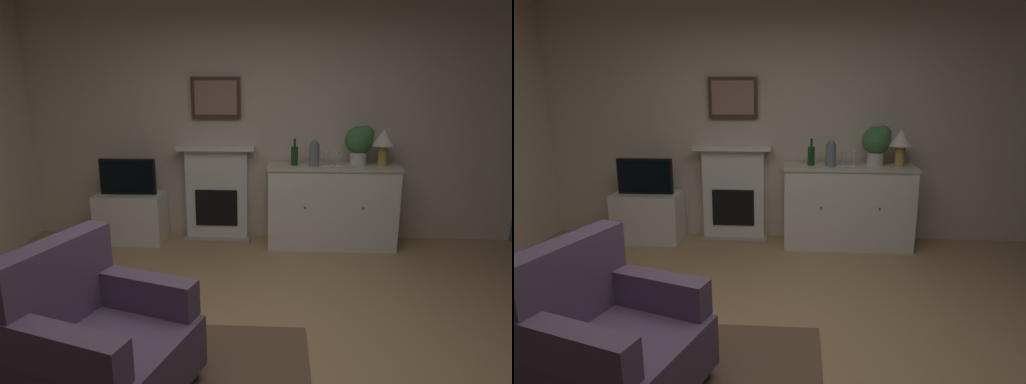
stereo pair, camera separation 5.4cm
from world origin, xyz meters
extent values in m
cube|color=tan|center=(0.00, 0.00, -0.05)|extent=(5.66, 5.18, 0.10)
cube|color=beige|center=(0.00, 2.56, 1.34)|extent=(5.66, 0.06, 2.68)
cube|color=white|center=(-0.58, 2.44, 0.53)|extent=(0.70, 0.18, 1.05)
cube|color=tan|center=(-0.58, 2.34, 0.01)|extent=(0.77, 0.20, 0.03)
cube|color=black|center=(-0.58, 2.34, 0.39)|extent=(0.48, 0.02, 0.42)
cube|color=white|center=(-0.58, 2.41, 1.07)|extent=(0.87, 0.27, 0.05)
cube|color=#473323|center=(-0.58, 2.48, 1.62)|extent=(0.55, 0.03, 0.45)
cube|color=#9E7A6B|center=(-0.58, 2.46, 1.62)|extent=(0.47, 0.01, 0.37)
cube|color=white|center=(0.72, 2.25, 0.44)|extent=(1.38, 0.45, 0.88)
cube|color=beige|center=(0.72, 2.25, 0.90)|extent=(1.41, 0.48, 0.03)
sphere|color=brown|center=(0.41, 2.02, 0.50)|extent=(0.02, 0.02, 0.02)
sphere|color=brown|center=(1.02, 2.02, 0.50)|extent=(0.02, 0.02, 0.02)
cylinder|color=#B79338|center=(1.24, 2.25, 1.02)|extent=(0.10, 0.10, 0.22)
cone|color=silver|center=(1.24, 2.25, 1.22)|extent=(0.26, 0.26, 0.18)
cylinder|color=#193F1E|center=(0.30, 2.26, 1.01)|extent=(0.08, 0.08, 0.20)
cylinder|color=#193F1E|center=(0.30, 2.26, 1.16)|extent=(0.03, 0.03, 0.09)
cylinder|color=silver|center=(0.65, 2.24, 0.91)|extent=(0.06, 0.06, 0.00)
cylinder|color=silver|center=(0.65, 2.24, 0.96)|extent=(0.01, 0.01, 0.09)
cone|color=silver|center=(0.65, 2.24, 1.04)|extent=(0.07, 0.07, 0.07)
cylinder|color=silver|center=(0.76, 2.22, 0.91)|extent=(0.06, 0.06, 0.00)
cylinder|color=silver|center=(0.76, 2.22, 0.96)|extent=(0.01, 0.01, 0.09)
cone|color=silver|center=(0.76, 2.22, 1.04)|extent=(0.07, 0.07, 0.07)
cylinder|color=slate|center=(0.51, 2.20, 1.03)|extent=(0.11, 0.11, 0.24)
sphere|color=slate|center=(0.51, 2.20, 1.15)|extent=(0.08, 0.08, 0.08)
cube|color=white|center=(-1.55, 2.27, 0.28)|extent=(0.75, 0.42, 0.56)
cube|color=black|center=(-1.55, 2.25, 0.76)|extent=(0.62, 0.06, 0.40)
cube|color=black|center=(-1.55, 2.22, 0.76)|extent=(0.57, 0.01, 0.35)
cylinder|color=beige|center=(0.99, 2.30, 0.98)|extent=(0.18, 0.18, 0.14)
sphere|color=#3D753D|center=(0.99, 2.30, 1.18)|extent=(0.30, 0.30, 0.30)
sphere|color=#3D753D|center=(1.05, 2.27, 1.25)|extent=(0.18, 0.18, 0.18)
cube|color=#604C66|center=(-0.78, -0.32, 0.26)|extent=(0.99, 0.97, 0.32)
cube|color=#604C66|center=(-1.10, -0.22, 0.67)|extent=(0.38, 0.77, 0.50)
cube|color=#604C66|center=(-0.88, -0.62, 0.53)|extent=(0.73, 0.35, 0.22)
cube|color=#604C66|center=(-0.69, -0.01, 0.53)|extent=(0.73, 0.35, 0.22)
cylinder|color=#473323|center=(-0.36, -0.12, 0.05)|extent=(0.05, 0.05, 0.10)
cylinder|color=#473323|center=(-1.01, 0.09, 0.05)|extent=(0.05, 0.05, 0.10)
camera|label=1|loc=(0.13, -2.34, 1.73)|focal=30.01mm
camera|label=2|loc=(0.19, -2.34, 1.73)|focal=30.01mm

